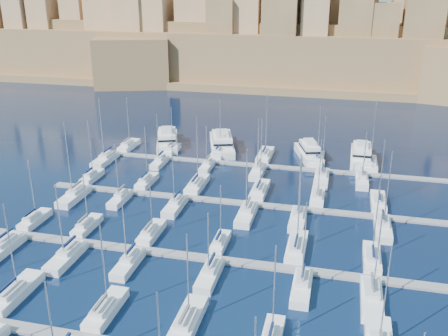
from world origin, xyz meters
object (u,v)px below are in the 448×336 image
(sailboat_2, at_px, (106,309))
(motor_yacht_a, at_px, (167,139))
(motor_yacht_d, at_px, (361,155))
(motor_yacht_c, at_px, (309,152))
(motor_yacht_b, at_px, (222,143))

(sailboat_2, bearing_deg, motor_yacht_a, 103.19)
(sailboat_2, distance_m, motor_yacht_d, 77.86)
(sailboat_2, distance_m, motor_yacht_c, 72.27)
(motor_yacht_c, height_order, motor_yacht_d, same)
(motor_yacht_b, xyz_separation_m, motor_yacht_d, (35.60, -1.27, 0.00))
(sailboat_2, height_order, motor_yacht_c, sailboat_2)
(motor_yacht_c, bearing_deg, motor_yacht_d, 4.46)
(sailboat_2, height_order, motor_yacht_d, sailboat_2)
(sailboat_2, xyz_separation_m, motor_yacht_c, (21.38, 69.03, 0.98))
(motor_yacht_a, xyz_separation_m, motor_yacht_d, (50.59, -0.64, 0.00))
(motor_yacht_b, bearing_deg, motor_yacht_d, -2.05)
(motor_yacht_b, distance_m, motor_yacht_d, 35.62)
(motor_yacht_b, xyz_separation_m, motor_yacht_c, (22.94, -2.26, 0.00))
(sailboat_2, bearing_deg, motor_yacht_b, 91.26)
(motor_yacht_d, bearing_deg, motor_yacht_b, 177.95)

